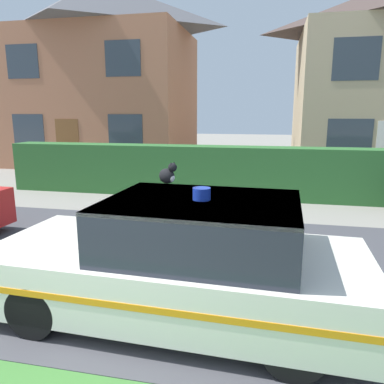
# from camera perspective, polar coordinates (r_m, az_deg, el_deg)

# --- Properties ---
(road_strip) EXTENTS (28.00, 5.33, 0.01)m
(road_strip) POSITION_cam_1_polar(r_m,az_deg,el_deg) (6.20, -6.60, -10.39)
(road_strip) COLOR #424247
(road_strip) RESTS_ON ground
(garden_hedge) EXTENTS (13.40, 0.81, 1.43)m
(garden_hedge) POSITION_cam_1_polar(r_m,az_deg,el_deg) (10.59, 6.34, 3.04)
(garden_hedge) COLOR #2D662D
(garden_hedge) RESTS_ON ground
(police_car) EXTENTS (4.37, 1.98, 1.54)m
(police_car) POSITION_cam_1_polar(r_m,az_deg,el_deg) (4.39, -1.37, -10.52)
(police_car) COLOR black
(police_car) RESTS_ON road_strip
(cat) EXTENTS (0.25, 0.25, 0.26)m
(cat) POSITION_cam_1_polar(r_m,az_deg,el_deg) (4.31, -3.66, 2.66)
(cat) COLOR black
(cat) RESTS_ON police_car
(house_left) EXTENTS (8.06, 5.78, 8.00)m
(house_left) POSITION_cam_1_polar(r_m,az_deg,el_deg) (18.31, -13.44, 17.12)
(house_left) COLOR #A86B4C
(house_left) RESTS_ON ground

